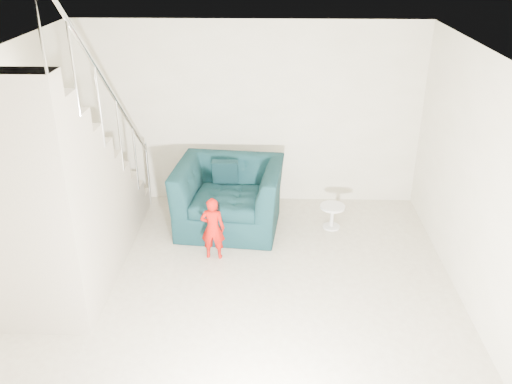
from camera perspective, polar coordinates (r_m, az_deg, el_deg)
floor at (r=6.12m, az=-1.79°, el=-12.10°), size 5.50×5.50×0.00m
ceiling at (r=4.95m, az=-2.22°, el=13.45°), size 5.50×5.50×0.00m
back_wall at (r=7.96m, az=-0.75°, el=8.11°), size 5.00×0.00×5.00m
right_wall at (r=5.81m, az=23.46°, el=-0.97°), size 0.00×5.50×5.50m
armchair at (r=7.48m, az=-2.85°, el=-0.45°), size 1.53×1.37×0.92m
toddler at (r=6.78m, az=-4.58°, el=-3.83°), size 0.31×0.21×0.83m
side_table at (r=7.60m, az=8.03°, el=-2.19°), size 0.34×0.34×0.34m
staircase at (r=6.50m, az=-19.49°, el=-1.45°), size 1.02×3.03×3.62m
cushion at (r=7.64m, az=-3.26°, el=2.16°), size 0.36×0.17×0.36m
throw at (r=7.57m, az=-7.74°, el=0.67°), size 0.05×0.49×0.55m
phone at (r=6.62m, az=-4.02°, el=-1.57°), size 0.04×0.05×0.10m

